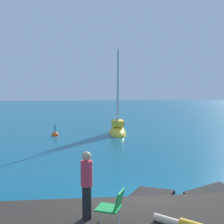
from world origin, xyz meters
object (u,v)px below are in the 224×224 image
object	(u,v)px
sailboat_near	(117,129)
beach_chair	(113,205)
person_standing	(87,183)
marker_buoy	(55,136)

from	to	relation	value
sailboat_near	beach_chair	bearing A→B (deg)	-5.34
sailboat_near	person_standing	bearing A→B (deg)	-7.52
person_standing	marker_buoy	world-z (taller)	person_standing
person_standing	beach_chair	world-z (taller)	person_standing
beach_chair	person_standing	bearing A→B (deg)	-4.87
person_standing	marker_buoy	bearing A→B (deg)	83.31
marker_buoy	sailboat_near	bearing A→B (deg)	4.58
beach_chair	marker_buoy	size ratio (longest dim) A/B	0.71
person_standing	sailboat_near	bearing A→B (deg)	66.08
sailboat_near	person_standing	size ratio (longest dim) A/B	4.51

